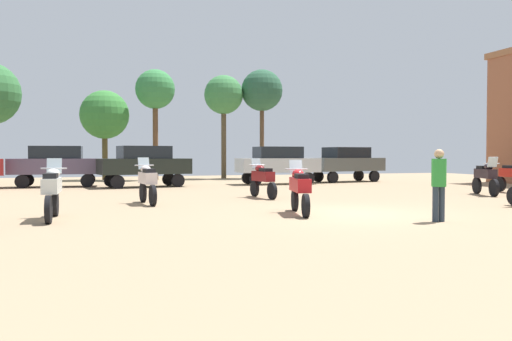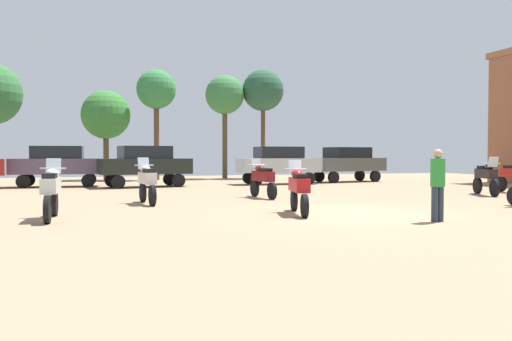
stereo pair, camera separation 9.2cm
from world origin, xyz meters
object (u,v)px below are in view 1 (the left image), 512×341
object	(u,v)px
motorcycle_1	(486,176)
car_1	(144,163)
car_2	(57,163)
tree_3	(262,91)
motorcycle_6	(263,178)
car_5	(346,162)
motorcycle_5	(52,190)
motorcycle_3	(147,181)
person_1	(439,179)
motorcycle_12	(300,187)
car_3	(278,162)
tree_2	(155,91)
tree_5	(224,96)
tree_4	(105,115)

from	to	relation	value
motorcycle_1	car_1	distance (m)	15.29
car_2	tree_3	xyz separation A→B (m)	(12.49, 6.21, 4.64)
motorcycle_6	car_1	bearing A→B (deg)	108.01
car_5	car_1	bearing A→B (deg)	87.39
motorcycle_5	car_5	distance (m)	20.40
motorcycle_3	person_1	distance (m)	8.98
motorcycle_3	motorcycle_12	size ratio (longest dim) A/B	0.95
motorcycle_6	person_1	size ratio (longest dim) A/B	1.25
motorcycle_12	person_1	distance (m)	3.56
motorcycle_12	car_5	bearing A→B (deg)	70.68
car_1	car_5	world-z (taller)	same
motorcycle_5	car_3	xyz separation A→B (m)	(10.31, 12.89, 0.44)
car_5	tree_3	distance (m)	8.26
motorcycle_5	tree_3	distance (m)	23.67
motorcycle_6	tree_3	xyz separation A→B (m)	(4.80, 15.33, 5.10)
motorcycle_1	motorcycle_3	distance (m)	12.98
motorcycle_1	tree_2	size ratio (longest dim) A/B	0.31
motorcycle_3	tree_3	distance (m)	19.52
motorcycle_1	tree_5	xyz separation A→B (m)	(-6.49, 16.89, 4.70)
motorcycle_3	tree_4	distance (m)	17.25
car_3	motorcycle_1	bearing A→B (deg)	-151.90
motorcycle_6	tree_3	distance (m)	16.85
car_5	person_1	bearing A→B (deg)	150.03
motorcycle_1	tree_4	world-z (taller)	tree_4
tree_5	motorcycle_1	bearing A→B (deg)	-68.99
car_1	person_1	bearing A→B (deg)	-170.73
car_1	person_1	world-z (taller)	car_1
tree_2	car_1	bearing A→B (deg)	-100.35
motorcycle_12	person_1	size ratio (longest dim) A/B	1.30
motorcycle_1	car_5	size ratio (longest dim) A/B	0.47
motorcycle_1	tree_5	bearing A→B (deg)	-52.78
car_2	motorcycle_6	bearing A→B (deg)	-137.98
motorcycle_3	person_1	size ratio (longest dim) A/B	1.23
tree_3	tree_4	distance (m)	10.29
tree_4	car_5	bearing A→B (deg)	-25.58
car_2	tree_2	bearing A→B (deg)	-41.50
motorcycle_3	motorcycle_5	xyz separation A→B (m)	(-2.60, -3.44, 0.01)
motorcycle_1	motorcycle_6	world-z (taller)	motorcycle_1
motorcycle_3	car_2	size ratio (longest dim) A/B	0.48
car_2	tree_3	world-z (taller)	tree_3
motorcycle_1	motorcycle_12	bearing A→B (deg)	39.12
motorcycle_1	car_3	xyz separation A→B (m)	(-5.27, 9.54, 0.43)
car_1	car_2	size ratio (longest dim) A/B	1.05
tree_2	tree_4	distance (m)	3.49
motorcycle_6	car_2	xyz separation A→B (m)	(-7.69, 9.12, 0.46)
motorcycle_3	tree_5	world-z (taller)	tree_5
tree_2	car_2	bearing A→B (deg)	-133.37
motorcycle_3	car_5	distance (m)	16.18
car_1	car_3	size ratio (longest dim) A/B	1.05
motorcycle_3	tree_2	size ratio (longest dim) A/B	0.31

